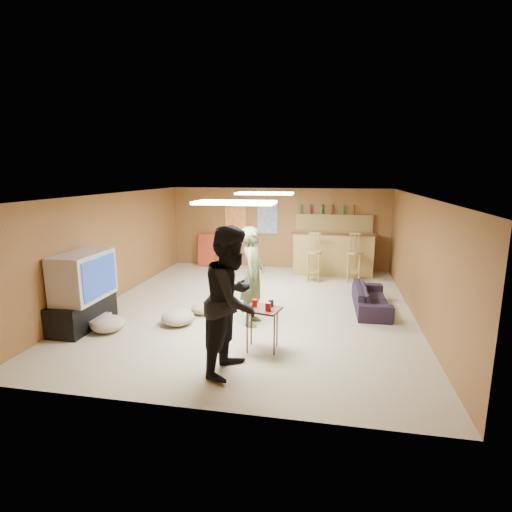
% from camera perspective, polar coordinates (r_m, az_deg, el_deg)
% --- Properties ---
extents(ground, '(7.00, 7.00, 0.00)m').
position_cam_1_polar(ground, '(7.93, -0.27, -7.38)').
color(ground, tan).
rests_on(ground, ground).
extents(ceiling, '(6.00, 7.00, 0.02)m').
position_cam_1_polar(ceiling, '(7.50, -0.29, 8.69)').
color(ceiling, silver).
rests_on(ceiling, ground).
extents(wall_back, '(6.00, 0.02, 2.20)m').
position_cam_1_polar(wall_back, '(11.05, 3.20, 3.97)').
color(wall_back, brown).
rests_on(wall_back, ground).
extents(wall_front, '(6.00, 0.02, 2.20)m').
position_cam_1_polar(wall_front, '(4.38, -9.17, -8.52)').
color(wall_front, brown).
rests_on(wall_front, ground).
extents(wall_left, '(0.02, 7.00, 2.20)m').
position_cam_1_polar(wall_left, '(8.72, -20.02, 1.13)').
color(wall_left, brown).
rests_on(wall_left, ground).
extents(wall_right, '(0.02, 7.00, 2.20)m').
position_cam_1_polar(wall_right, '(7.67, 22.30, -0.43)').
color(wall_right, brown).
rests_on(wall_right, ground).
extents(tv_stand, '(0.55, 1.30, 0.50)m').
position_cam_1_polar(tv_stand, '(7.56, -23.51, -7.40)').
color(tv_stand, black).
rests_on(tv_stand, ground).
extents(dvd_box, '(0.35, 0.50, 0.08)m').
position_cam_1_polar(dvd_box, '(7.47, -22.04, -8.31)').
color(dvd_box, '#B2B2B7').
rests_on(dvd_box, tv_stand).
extents(tv_body, '(0.60, 1.10, 0.80)m').
position_cam_1_polar(tv_body, '(7.34, -23.48, -2.65)').
color(tv_body, '#B2B2B7').
rests_on(tv_body, tv_stand).
extents(tv_screen, '(0.02, 0.95, 0.65)m').
position_cam_1_polar(tv_screen, '(7.17, -21.42, -2.81)').
color(tv_screen, navy).
rests_on(tv_screen, tv_body).
extents(bar_counter, '(2.00, 0.60, 1.10)m').
position_cam_1_polar(bar_counter, '(10.51, 10.90, 0.31)').
color(bar_counter, olive).
rests_on(bar_counter, ground).
extents(bar_lip, '(2.10, 0.12, 0.05)m').
position_cam_1_polar(bar_lip, '(10.17, 11.02, 3.07)').
color(bar_lip, '#432115').
rests_on(bar_lip, bar_counter).
extents(bar_shelf, '(2.00, 0.18, 0.05)m').
position_cam_1_polar(bar_shelf, '(10.81, 11.10, 5.72)').
color(bar_shelf, olive).
rests_on(bar_shelf, bar_backing).
extents(bar_backing, '(2.00, 0.14, 0.60)m').
position_cam_1_polar(bar_backing, '(10.86, 11.04, 4.16)').
color(bar_backing, olive).
rests_on(bar_backing, bar_counter).
extents(poster_left, '(0.60, 0.03, 0.85)m').
position_cam_1_polar(poster_left, '(11.20, -2.93, 5.36)').
color(poster_left, '#BF3F26').
rests_on(poster_left, wall_back).
extents(poster_right, '(0.55, 0.03, 0.80)m').
position_cam_1_polar(poster_right, '(11.02, 1.64, 5.27)').
color(poster_right, '#334C99').
rests_on(poster_right, wall_back).
extents(folding_chair_stack, '(0.50, 0.26, 0.91)m').
position_cam_1_polar(folding_chair_stack, '(11.40, -6.99, 0.83)').
color(folding_chair_stack, '#AE3A20').
rests_on(folding_chair_stack, ground).
extents(ceiling_panel_front, '(1.20, 0.60, 0.04)m').
position_cam_1_polar(ceiling_panel_front, '(6.04, -3.04, 7.63)').
color(ceiling_panel_front, white).
rests_on(ceiling_panel_front, ceiling).
extents(ceiling_panel_back, '(1.20, 0.60, 0.04)m').
position_cam_1_polar(ceiling_panel_back, '(8.68, 1.25, 8.92)').
color(ceiling_panel_back, white).
rests_on(ceiling_panel_back, ceiling).
extents(person_olive, '(0.43, 0.64, 1.73)m').
position_cam_1_polar(person_olive, '(6.88, -0.46, -2.89)').
color(person_olive, '#525C35').
rests_on(person_olive, ground).
extents(person_black, '(0.90, 1.07, 1.96)m').
position_cam_1_polar(person_black, '(5.24, -3.41, -6.32)').
color(person_black, black).
rests_on(person_black, ground).
extents(sofa, '(0.66, 1.60, 0.46)m').
position_cam_1_polar(sofa, '(8.07, 16.13, -5.80)').
color(sofa, black).
rests_on(sofa, ground).
extents(tray_table, '(0.59, 0.51, 0.66)m').
position_cam_1_polar(tray_table, '(6.04, 0.92, -10.40)').
color(tray_table, '#432115').
rests_on(tray_table, ground).
extents(cup_red_near, '(0.09, 0.09, 0.11)m').
position_cam_1_polar(cup_red_near, '(5.96, -0.20, -6.74)').
color(cup_red_near, '#A8110B').
rests_on(cup_red_near, tray_table).
extents(cup_red_far, '(0.09, 0.09, 0.12)m').
position_cam_1_polar(cup_red_far, '(5.80, 1.73, -7.24)').
color(cup_red_far, '#A8110B').
rests_on(cup_red_far, tray_table).
extents(cup_blue, '(0.10, 0.10, 0.11)m').
position_cam_1_polar(cup_blue, '(5.99, 2.17, -6.68)').
color(cup_blue, navy).
rests_on(cup_blue, tray_table).
extents(bar_stool_left, '(0.51, 0.51, 1.29)m').
position_cam_1_polar(bar_stool_left, '(9.75, 8.27, 0.08)').
color(bar_stool_left, olive).
rests_on(bar_stool_left, ground).
extents(bar_stool_right, '(0.48, 0.48, 1.23)m').
position_cam_1_polar(bar_stool_right, '(9.92, 13.83, -0.11)').
color(bar_stool_right, olive).
rests_on(bar_stool_right, ground).
extents(cushion_near_tv, '(0.60, 0.60, 0.26)m').
position_cam_1_polar(cushion_near_tv, '(7.19, -11.10, -8.59)').
color(cushion_near_tv, tan).
rests_on(cushion_near_tv, ground).
extents(cushion_mid, '(0.53, 0.53, 0.21)m').
position_cam_1_polar(cushion_mid, '(7.65, -7.51, -7.40)').
color(cushion_mid, tan).
rests_on(cushion_mid, ground).
extents(cushion_far, '(0.58, 0.58, 0.25)m').
position_cam_1_polar(cushion_far, '(7.22, -20.39, -9.08)').
color(cushion_far, tan).
rests_on(cushion_far, ground).
extents(bottle_row, '(1.48, 0.08, 0.26)m').
position_cam_1_polar(bottle_row, '(10.78, 10.06, 6.57)').
color(bottle_row, '#3F7233').
rests_on(bottle_row, bar_shelf).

